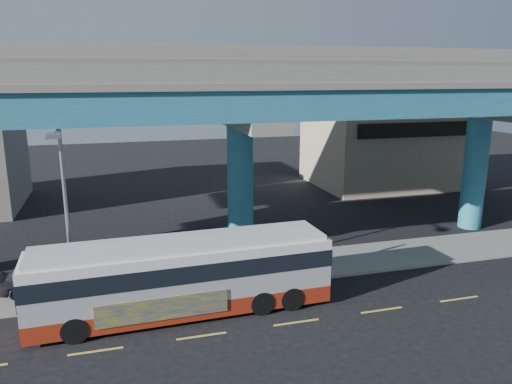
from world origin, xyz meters
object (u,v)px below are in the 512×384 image
object	(u,v)px
parked_car	(43,277)
stop_sign	(294,236)
street_lamp	(63,193)
transit_bus	(183,274)

from	to	relation	value
parked_car	stop_sign	xyz separation A→B (m)	(11.94, -1.44, 1.37)
parked_car	street_lamp	bearing A→B (deg)	-146.82
transit_bus	stop_sign	distance (m)	6.30
parked_car	stop_sign	bearing A→B (deg)	-97.12
transit_bus	parked_car	distance (m)	7.18
transit_bus	parked_car	xyz separation A→B (m)	(-6.08, 3.70, -0.95)
parked_car	stop_sign	world-z (taller)	stop_sign
street_lamp	transit_bus	bearing A→B (deg)	-18.08
street_lamp	stop_sign	world-z (taller)	street_lamp
parked_car	street_lamp	distance (m)	5.19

